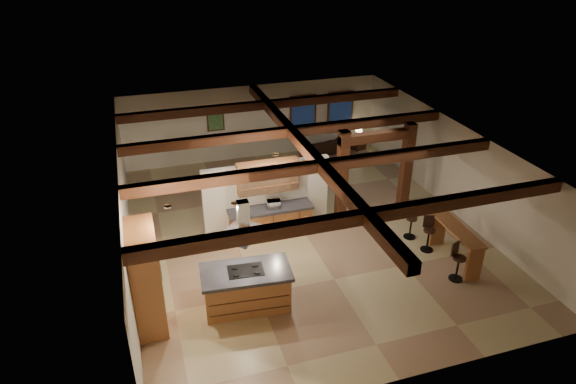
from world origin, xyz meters
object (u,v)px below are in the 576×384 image
object	(u,v)px
kitchen_island	(247,288)
bar_counter	(456,240)
sofa	(325,146)
dining_table	(288,188)

from	to	relation	value
kitchen_island	bar_counter	size ratio (longest dim) A/B	1.11
sofa	bar_counter	xyz separation A→B (m)	(0.61, -8.20, 0.43)
kitchen_island	bar_counter	bearing A→B (deg)	1.13
sofa	dining_table	bearing A→B (deg)	42.38
sofa	bar_counter	distance (m)	8.23
kitchen_island	dining_table	distance (m)	5.67
dining_table	sofa	world-z (taller)	dining_table
kitchen_island	sofa	world-z (taller)	kitchen_island
dining_table	bar_counter	xyz separation A→B (m)	(3.22, -4.90, 0.35)
dining_table	bar_counter	world-z (taller)	bar_counter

